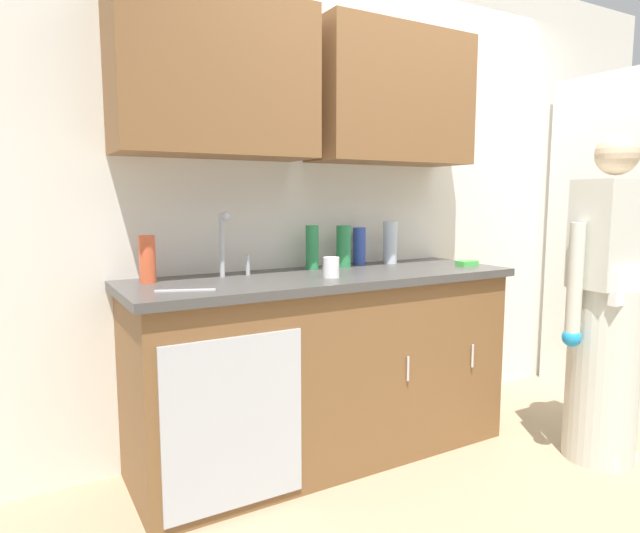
% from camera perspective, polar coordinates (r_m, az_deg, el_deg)
% --- Properties ---
extents(ground_plane, '(9.00, 9.00, 0.00)m').
position_cam_1_polar(ground_plane, '(2.82, 18.81, -20.98)').
color(ground_plane, '#998466').
extents(kitchen_wall_with_uppers, '(4.80, 0.44, 2.70)m').
position_cam_1_polar(kitchen_wall_with_uppers, '(3.15, 4.30, 10.10)').
color(kitchen_wall_with_uppers, silver).
rests_on(kitchen_wall_with_uppers, ground).
extents(closet_door_panel, '(0.04, 1.10, 2.10)m').
position_cam_1_polar(closet_door_panel, '(3.92, 29.09, 2.42)').
color(closet_door_panel, silver).
rests_on(closet_door_panel, ground).
extents(counter_cabinet, '(1.90, 0.62, 0.90)m').
position_cam_1_polar(counter_cabinet, '(2.81, 0.44, -10.72)').
color(counter_cabinet, brown).
rests_on(counter_cabinet, ground).
extents(countertop, '(1.96, 0.66, 0.04)m').
position_cam_1_polar(countertop, '(2.71, 0.49, -1.18)').
color(countertop, '#474442').
rests_on(countertop, counter_cabinet).
extents(sink, '(0.50, 0.36, 0.35)m').
position_cam_1_polar(sink, '(2.52, -8.16, -1.75)').
color(sink, '#B7BABF').
rests_on(sink, counter_cabinet).
extents(person_at_sink, '(0.55, 0.34, 1.62)m').
position_cam_1_polar(person_at_sink, '(3.07, 27.65, -5.35)').
color(person_at_sink, white).
rests_on(person_at_sink, ground).
extents(bottle_cleaner_spray, '(0.07, 0.07, 0.23)m').
position_cam_1_polar(bottle_cleaner_spray, '(2.87, -0.83, 2.01)').
color(bottle_cleaner_spray, '#2D8C4C').
rests_on(bottle_cleaner_spray, countertop).
extents(bottle_water_short, '(0.08, 0.08, 0.23)m').
position_cam_1_polar(bottle_water_short, '(2.96, 2.48, 2.11)').
color(bottle_water_short, '#2D8C4C').
rests_on(bottle_water_short, countertop).
extents(bottle_water_tall, '(0.08, 0.08, 0.24)m').
position_cam_1_polar(bottle_water_tall, '(3.15, 7.30, 2.50)').
color(bottle_water_tall, silver).
rests_on(bottle_water_tall, countertop).
extents(bottle_dish_liquid, '(0.07, 0.07, 0.21)m').
position_cam_1_polar(bottle_dish_liquid, '(2.52, -17.55, 0.73)').
color(bottle_dish_liquid, '#E05933').
rests_on(bottle_dish_liquid, countertop).
extents(bottle_soap, '(0.07, 0.07, 0.21)m').
position_cam_1_polar(bottle_soap, '(3.08, 4.11, 2.13)').
color(bottle_soap, '#334CB2').
rests_on(bottle_soap, countertop).
extents(cup_by_sink, '(0.08, 0.08, 0.10)m').
position_cam_1_polar(cup_by_sink, '(2.57, 1.18, -0.09)').
color(cup_by_sink, white).
rests_on(cup_by_sink, countertop).
extents(knife_on_counter, '(0.23, 0.10, 0.01)m').
position_cam_1_polar(knife_on_counter, '(2.27, -13.85, -2.42)').
color(knife_on_counter, silver).
rests_on(knife_on_counter, countertop).
extents(sponge, '(0.11, 0.07, 0.03)m').
position_cam_1_polar(sponge, '(3.12, 15.05, 0.32)').
color(sponge, '#4CBF4C').
rests_on(sponge, countertop).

